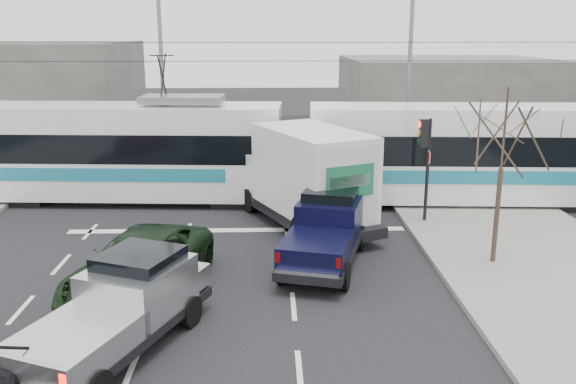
{
  "coord_description": "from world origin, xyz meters",
  "views": [
    {
      "loc": [
        1.14,
        -13.9,
        6.63
      ],
      "look_at": [
        1.7,
        4.29,
        1.8
      ],
      "focal_mm": 38.0,
      "sensor_mm": 36.0,
      "label": 1
    }
  ],
  "objects_px": {
    "street_lamp_near": "(405,65)",
    "tram": "(294,152)",
    "green_car": "(140,265)",
    "silver_pickup": "(123,306)",
    "box_truck": "(304,178)",
    "bare_tree": "(504,137)",
    "traffic_signal": "(425,148)",
    "street_lamp_far": "(158,63)",
    "navy_pickup": "(326,229)"
  },
  "relations": [
    {
      "from": "street_lamp_near",
      "to": "tram",
      "type": "xyz_separation_m",
      "value": [
        -5.22,
        -4.39,
        -3.08
      ]
    },
    {
      "from": "tram",
      "to": "green_car",
      "type": "distance_m",
      "value": 9.78
    },
    {
      "from": "silver_pickup",
      "to": "box_truck",
      "type": "distance_m",
      "value": 9.48
    },
    {
      "from": "bare_tree",
      "to": "traffic_signal",
      "type": "xyz_separation_m",
      "value": [
        -1.13,
        4.0,
        -1.05
      ]
    },
    {
      "from": "traffic_signal",
      "to": "silver_pickup",
      "type": "relative_size",
      "value": 0.64
    },
    {
      "from": "street_lamp_near",
      "to": "street_lamp_far",
      "type": "relative_size",
      "value": 1.0
    },
    {
      "from": "bare_tree",
      "to": "street_lamp_far",
      "type": "height_order",
      "value": "street_lamp_far"
    },
    {
      "from": "green_car",
      "to": "tram",
      "type": "bearing_deg",
      "value": 75.65
    },
    {
      "from": "street_lamp_near",
      "to": "box_truck",
      "type": "distance_m",
      "value": 9.62
    },
    {
      "from": "street_lamp_far",
      "to": "navy_pickup",
      "type": "xyz_separation_m",
      "value": [
        6.97,
        -13.03,
        -4.1
      ]
    },
    {
      "from": "navy_pickup",
      "to": "green_car",
      "type": "relative_size",
      "value": 0.95
    },
    {
      "from": "bare_tree",
      "to": "silver_pickup",
      "type": "height_order",
      "value": "bare_tree"
    },
    {
      "from": "street_lamp_near",
      "to": "street_lamp_far",
      "type": "height_order",
      "value": "same"
    },
    {
      "from": "street_lamp_far",
      "to": "green_car",
      "type": "relative_size",
      "value": 1.64
    },
    {
      "from": "street_lamp_far",
      "to": "box_truck",
      "type": "relative_size",
      "value": 1.23
    },
    {
      "from": "street_lamp_near",
      "to": "silver_pickup",
      "type": "xyz_separation_m",
      "value": [
        -9.33,
        -15.88,
        -4.15
      ]
    },
    {
      "from": "bare_tree",
      "to": "street_lamp_near",
      "type": "xyz_separation_m",
      "value": [
        -0.29,
        11.5,
        1.32
      ]
    },
    {
      "from": "street_lamp_far",
      "to": "box_truck",
      "type": "distance_m",
      "value": 11.99
    },
    {
      "from": "bare_tree",
      "to": "tram",
      "type": "height_order",
      "value": "tram"
    },
    {
      "from": "box_truck",
      "to": "navy_pickup",
      "type": "xyz_separation_m",
      "value": [
        0.47,
        -3.55,
        -0.7
      ]
    },
    {
      "from": "bare_tree",
      "to": "street_lamp_near",
      "type": "relative_size",
      "value": 0.56
    },
    {
      "from": "silver_pickup",
      "to": "navy_pickup",
      "type": "bearing_deg",
      "value": 67.9
    },
    {
      "from": "traffic_signal",
      "to": "street_lamp_far",
      "type": "distance_m",
      "value": 14.47
    },
    {
      "from": "box_truck",
      "to": "navy_pickup",
      "type": "bearing_deg",
      "value": -107.25
    },
    {
      "from": "silver_pickup",
      "to": "green_car",
      "type": "bearing_deg",
      "value": 117.1
    },
    {
      "from": "traffic_signal",
      "to": "street_lamp_near",
      "type": "relative_size",
      "value": 0.4
    },
    {
      "from": "street_lamp_far",
      "to": "tram",
      "type": "height_order",
      "value": "street_lamp_far"
    },
    {
      "from": "box_truck",
      "to": "green_car",
      "type": "distance_m",
      "value": 7.27
    },
    {
      "from": "navy_pickup",
      "to": "traffic_signal",
      "type": "bearing_deg",
      "value": 59.6
    },
    {
      "from": "tram",
      "to": "silver_pickup",
      "type": "relative_size",
      "value": 5.02
    },
    {
      "from": "street_lamp_near",
      "to": "bare_tree",
      "type": "bearing_deg",
      "value": -88.58
    },
    {
      "from": "traffic_signal",
      "to": "box_truck",
      "type": "height_order",
      "value": "traffic_signal"
    },
    {
      "from": "tram",
      "to": "green_car",
      "type": "height_order",
      "value": "tram"
    },
    {
      "from": "traffic_signal",
      "to": "box_truck",
      "type": "xyz_separation_m",
      "value": [
        -4.16,
        0.02,
        -1.03
      ]
    },
    {
      "from": "street_lamp_far",
      "to": "navy_pickup",
      "type": "bearing_deg",
      "value": -61.87
    },
    {
      "from": "navy_pickup",
      "to": "street_lamp_far",
      "type": "bearing_deg",
      "value": 134.0
    },
    {
      "from": "navy_pickup",
      "to": "green_car",
      "type": "height_order",
      "value": "navy_pickup"
    },
    {
      "from": "navy_pickup",
      "to": "green_car",
      "type": "bearing_deg",
      "value": -142.05
    },
    {
      "from": "bare_tree",
      "to": "navy_pickup",
      "type": "bearing_deg",
      "value": 174.46
    },
    {
      "from": "street_lamp_far",
      "to": "silver_pickup",
      "type": "distance_m",
      "value": 18.48
    },
    {
      "from": "bare_tree",
      "to": "green_car",
      "type": "bearing_deg",
      "value": -170.94
    },
    {
      "from": "box_truck",
      "to": "navy_pickup",
      "type": "distance_m",
      "value": 3.65
    },
    {
      "from": "box_truck",
      "to": "navy_pickup",
      "type": "height_order",
      "value": "box_truck"
    },
    {
      "from": "bare_tree",
      "to": "box_truck",
      "type": "distance_m",
      "value": 6.96
    },
    {
      "from": "traffic_signal",
      "to": "street_lamp_near",
      "type": "distance_m",
      "value": 7.91
    },
    {
      "from": "street_lamp_far",
      "to": "box_truck",
      "type": "bearing_deg",
      "value": -55.56
    },
    {
      "from": "traffic_signal",
      "to": "box_truck",
      "type": "relative_size",
      "value": 0.49
    },
    {
      "from": "bare_tree",
      "to": "box_truck",
      "type": "xyz_separation_m",
      "value": [
        -5.28,
        4.02,
        -2.08
      ]
    },
    {
      "from": "street_lamp_far",
      "to": "box_truck",
      "type": "xyz_separation_m",
      "value": [
        6.5,
        -9.48,
        -3.4
      ]
    },
    {
      "from": "street_lamp_far",
      "to": "navy_pickup",
      "type": "height_order",
      "value": "street_lamp_far"
    }
  ]
}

